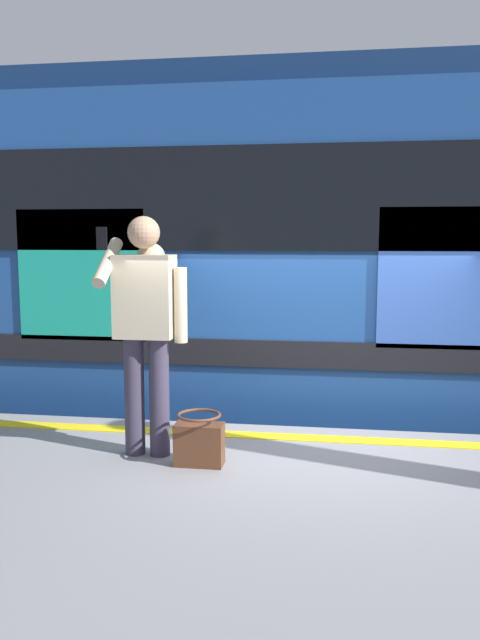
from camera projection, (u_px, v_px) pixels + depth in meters
The scene contains 7 objects.
ground_plane at pixel (314, 559), 5.34m from camera, with size 23.89×23.89×0.00m, color #3D3D3F.
safety_line at pixel (315, 438), 4.90m from camera, with size 15.10×0.16×0.01m, color yellow.
track_rail_near at pixel (319, 492), 6.55m from camera, with size 20.03×0.08×0.16m, color slate.
track_rail_far at pixel (323, 447), 7.96m from camera, with size 20.03×0.08×0.16m, color slate.
train_carriage at pixel (275, 246), 7.01m from camera, with size 9.28×2.91×4.04m.
passenger at pixel (146, 316), 4.44m from camera, with size 0.57×0.55×1.66m.
handbag at pixel (199, 441), 4.33m from camera, with size 0.32×0.30×0.35m.
Camera 1 is at (-0.16, 5.08, 2.66)m, focal length 36.25 mm.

